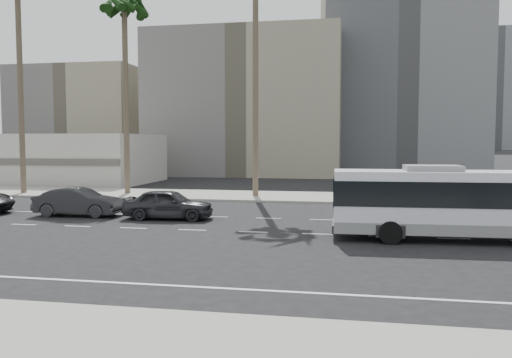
% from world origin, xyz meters
% --- Properties ---
extents(ground, '(700.00, 700.00, 0.00)m').
position_xyz_m(ground, '(0.00, 0.00, 0.00)').
color(ground, black).
rests_on(ground, ground).
extents(sidewalk_north, '(120.00, 7.00, 0.15)m').
position_xyz_m(sidewalk_north, '(0.00, 15.50, 0.07)').
color(sidewalk_north, gray).
rests_on(sidewalk_north, ground).
extents(commercial_low, '(22.00, 12.16, 5.00)m').
position_xyz_m(commercial_low, '(-30.00, 25.99, 2.50)').
color(commercial_low, beige).
rests_on(commercial_low, ground).
extents(midrise_beige_west, '(24.00, 18.00, 18.00)m').
position_xyz_m(midrise_beige_west, '(-12.00, 45.00, 9.00)').
color(midrise_beige_west, slate).
rests_on(midrise_beige_west, ground).
extents(midrise_gray_center, '(20.00, 20.00, 26.00)m').
position_xyz_m(midrise_gray_center, '(8.00, 52.00, 13.00)').
color(midrise_gray_center, '#535458').
rests_on(midrise_gray_center, ground).
extents(midrise_beige_far, '(18.00, 16.00, 15.00)m').
position_xyz_m(midrise_beige_far, '(-38.00, 50.00, 7.50)').
color(midrise_beige_far, slate).
rests_on(midrise_beige_far, ground).
extents(civic_tower, '(42.00, 42.00, 129.00)m').
position_xyz_m(civic_tower, '(-2.00, 250.00, 38.83)').
color(civic_tower, beige).
rests_on(civic_tower, ground).
extents(highrise_right, '(26.00, 26.00, 70.00)m').
position_xyz_m(highrise_right, '(45.00, 230.00, 35.00)').
color(highrise_right, slate).
rests_on(highrise_right, ground).
extents(highrise_far, '(22.00, 22.00, 60.00)m').
position_xyz_m(highrise_far, '(70.00, 260.00, 30.00)').
color(highrise_far, slate).
rests_on(highrise_far, ground).
extents(city_bus, '(11.40, 2.95, 3.25)m').
position_xyz_m(city_bus, '(6.42, -0.44, 1.71)').
color(city_bus, silver).
rests_on(city_bus, ground).
extents(car_a, '(2.21, 5.00, 1.67)m').
position_xyz_m(car_a, '(-8.38, 3.26, 0.84)').
color(car_a, '#27272B').
rests_on(car_a, ground).
extents(car_b, '(1.91, 5.00, 1.63)m').
position_xyz_m(car_b, '(-13.88, 3.47, 0.81)').
color(car_b, '#232326').
rests_on(car_b, ground).
extents(palm_mid, '(5.23, 5.23, 16.16)m').
position_xyz_m(palm_mid, '(-16.14, 15.10, 14.54)').
color(palm_mid, brown).
rests_on(palm_mid, ground).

